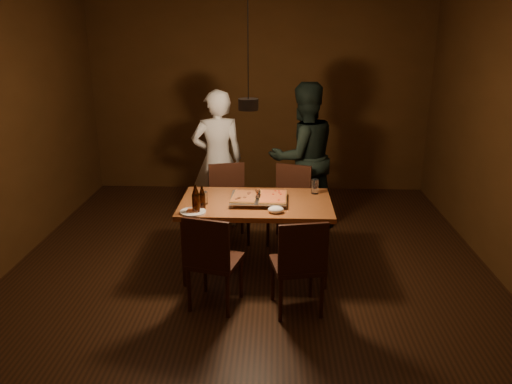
{
  "coord_description": "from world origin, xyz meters",
  "views": [
    {
      "loc": [
        0.25,
        -4.44,
        2.41
      ],
      "look_at": [
        0.06,
        0.24,
        0.85
      ],
      "focal_mm": 35.0,
      "sensor_mm": 36.0,
      "label": 1
    }
  ],
  "objects_px": {
    "pizza_tray": "(259,200)",
    "beer_bottle_a": "(196,199)",
    "diner_dark": "(303,157)",
    "dining_table": "(256,208)",
    "chair_far_left": "(228,195)",
    "chair_near_right": "(300,258)",
    "diner_white": "(218,160)",
    "plate_slice": "(193,212)",
    "chair_near_left": "(211,254)",
    "beer_bottle_b": "(202,198)",
    "chair_far_right": "(290,197)",
    "pendant_lamp": "(248,103)"
  },
  "relations": [
    {
      "from": "chair_far_left",
      "to": "diner_dark",
      "type": "xyz_separation_m",
      "value": [
        0.88,
        0.41,
        0.36
      ]
    },
    {
      "from": "diner_dark",
      "to": "pizza_tray",
      "type": "bearing_deg",
      "value": 43.31
    },
    {
      "from": "beer_bottle_a",
      "to": "plate_slice",
      "type": "bearing_deg",
      "value": 168.23
    },
    {
      "from": "beer_bottle_a",
      "to": "diner_dark",
      "type": "distance_m",
      "value": 1.89
    },
    {
      "from": "dining_table",
      "to": "diner_dark",
      "type": "distance_m",
      "value": 1.34
    },
    {
      "from": "diner_white",
      "to": "pendant_lamp",
      "type": "bearing_deg",
      "value": 93.31
    },
    {
      "from": "beer_bottle_a",
      "to": "diner_white",
      "type": "relative_size",
      "value": 0.16
    },
    {
      "from": "beer_bottle_a",
      "to": "pendant_lamp",
      "type": "bearing_deg",
      "value": 12.37
    },
    {
      "from": "chair_near_right",
      "to": "chair_far_right",
      "type": "bearing_deg",
      "value": 80.06
    },
    {
      "from": "chair_far_left",
      "to": "diner_dark",
      "type": "bearing_deg",
      "value": -169.82
    },
    {
      "from": "beer_bottle_a",
      "to": "diner_dark",
      "type": "height_order",
      "value": "diner_dark"
    },
    {
      "from": "chair_far_left",
      "to": "pizza_tray",
      "type": "height_order",
      "value": "chair_far_left"
    },
    {
      "from": "pizza_tray",
      "to": "plate_slice",
      "type": "height_order",
      "value": "pizza_tray"
    },
    {
      "from": "pizza_tray",
      "to": "diner_dark",
      "type": "height_order",
      "value": "diner_dark"
    },
    {
      "from": "chair_far_left",
      "to": "beer_bottle_a",
      "type": "relative_size",
      "value": 1.87
    },
    {
      "from": "chair_near_right",
      "to": "diner_white",
      "type": "distance_m",
      "value": 2.25
    },
    {
      "from": "chair_near_right",
      "to": "diner_dark",
      "type": "distance_m",
      "value": 2.07
    },
    {
      "from": "dining_table",
      "to": "diner_white",
      "type": "relative_size",
      "value": 0.88
    },
    {
      "from": "beer_bottle_a",
      "to": "plate_slice",
      "type": "distance_m",
      "value": 0.13
    },
    {
      "from": "dining_table",
      "to": "chair_far_left",
      "type": "height_order",
      "value": "chair_far_left"
    },
    {
      "from": "chair_near_left",
      "to": "plate_slice",
      "type": "height_order",
      "value": "chair_near_left"
    },
    {
      "from": "dining_table",
      "to": "chair_far_left",
      "type": "distance_m",
      "value": 0.89
    },
    {
      "from": "plate_slice",
      "to": "dining_table",
      "type": "bearing_deg",
      "value": 30.19
    },
    {
      "from": "chair_near_left",
      "to": "beer_bottle_a",
      "type": "xyz_separation_m",
      "value": [
        -0.19,
        0.43,
        0.35
      ]
    },
    {
      "from": "diner_dark",
      "to": "beer_bottle_b",
      "type": "bearing_deg",
      "value": 29.89
    },
    {
      "from": "beer_bottle_a",
      "to": "diner_dark",
      "type": "xyz_separation_m",
      "value": [
        1.07,
        1.55,
        0.01
      ]
    },
    {
      "from": "chair_far_left",
      "to": "pizza_tray",
      "type": "xyz_separation_m",
      "value": [
        0.38,
        -0.81,
        0.24
      ]
    },
    {
      "from": "dining_table",
      "to": "chair_near_right",
      "type": "bearing_deg",
      "value": -63.87
    },
    {
      "from": "chair_far_left",
      "to": "diner_white",
      "type": "height_order",
      "value": "diner_white"
    },
    {
      "from": "plate_slice",
      "to": "chair_near_right",
      "type": "bearing_deg",
      "value": -26.52
    },
    {
      "from": "beer_bottle_b",
      "to": "pendant_lamp",
      "type": "xyz_separation_m",
      "value": [
        0.44,
        -0.01,
        0.9
      ]
    },
    {
      "from": "beer_bottle_b",
      "to": "diner_dark",
      "type": "bearing_deg",
      "value": 54.56
    },
    {
      "from": "chair_near_right",
      "to": "pizza_tray",
      "type": "bearing_deg",
      "value": 103.71
    },
    {
      "from": "chair_far_left",
      "to": "pendant_lamp",
      "type": "xyz_separation_m",
      "value": [
        0.3,
        -1.04,
        1.22
      ]
    },
    {
      "from": "beer_bottle_a",
      "to": "chair_near_left",
      "type": "bearing_deg",
      "value": -66.41
    },
    {
      "from": "chair_far_right",
      "to": "diner_white",
      "type": "relative_size",
      "value": 0.31
    },
    {
      "from": "diner_dark",
      "to": "chair_far_left",
      "type": "bearing_deg",
      "value": 0.47
    },
    {
      "from": "beer_bottle_a",
      "to": "diner_dark",
      "type": "relative_size",
      "value": 0.15
    },
    {
      "from": "diner_dark",
      "to": "beer_bottle_a",
      "type": "bearing_deg",
      "value": 30.84
    },
    {
      "from": "beer_bottle_b",
      "to": "chair_far_right",
      "type": "bearing_deg",
      "value": 49.13
    },
    {
      "from": "chair_near_right",
      "to": "diner_dark",
      "type": "xyz_separation_m",
      "value": [
        0.12,
        2.04,
        0.36
      ]
    },
    {
      "from": "dining_table",
      "to": "beer_bottle_a",
      "type": "xyz_separation_m",
      "value": [
        -0.55,
        -0.34,
        0.21
      ]
    },
    {
      "from": "pizza_tray",
      "to": "beer_bottle_b",
      "type": "distance_m",
      "value": 0.58
    },
    {
      "from": "pizza_tray",
      "to": "beer_bottle_a",
      "type": "bearing_deg",
      "value": -150.11
    },
    {
      "from": "chair_near_left",
      "to": "chair_near_right",
      "type": "distance_m",
      "value": 0.76
    },
    {
      "from": "chair_near_left",
      "to": "diner_white",
      "type": "height_order",
      "value": "diner_white"
    },
    {
      "from": "diner_white",
      "to": "diner_dark",
      "type": "distance_m",
      "value": 1.04
    },
    {
      "from": "dining_table",
      "to": "chair_far_left",
      "type": "xyz_separation_m",
      "value": [
        -0.35,
        0.8,
        -0.14
      ]
    },
    {
      "from": "pizza_tray",
      "to": "diner_white",
      "type": "xyz_separation_m",
      "value": [
        -0.55,
        1.22,
        0.08
      ]
    },
    {
      "from": "chair_far_left",
      "to": "beer_bottle_b",
      "type": "xyz_separation_m",
      "value": [
        -0.15,
        -1.03,
        0.33
      ]
    }
  ]
}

